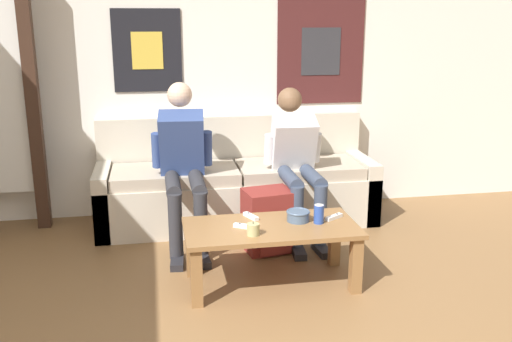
# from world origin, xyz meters

# --- Properties ---
(wall_back) EXTENTS (10.00, 0.07, 2.55)m
(wall_back) POSITION_xyz_m (0.00, 2.94, 1.28)
(wall_back) COLOR white
(wall_back) RESTS_ON ground_plane
(couch) EXTENTS (2.31, 0.73, 0.87)m
(couch) POSITION_xyz_m (0.24, 2.58, 0.30)
(couch) COLOR beige
(couch) RESTS_ON ground_plane
(coffee_table) EXTENTS (1.11, 0.54, 0.40)m
(coffee_table) POSITION_xyz_m (0.28, 1.34, 0.33)
(coffee_table) COLOR olive
(coffee_table) RESTS_ON ground_plane
(person_seated_adult) EXTENTS (0.47, 0.91, 1.21)m
(person_seated_adult) POSITION_xyz_m (-0.22, 2.20, 0.66)
(person_seated_adult) COLOR #2D2D33
(person_seated_adult) RESTS_ON ground_plane
(person_seated_teen) EXTENTS (0.47, 0.93, 1.15)m
(person_seated_teen) POSITION_xyz_m (0.67, 2.21, 0.63)
(person_seated_teen) COLOR #384256
(person_seated_teen) RESTS_ON ground_plane
(backpack) EXTENTS (0.39, 0.35, 0.47)m
(backpack) POSITION_xyz_m (0.38, 1.89, 0.22)
(backpack) COLOR maroon
(backpack) RESTS_ON ground_plane
(ceramic_bowl) EXTENTS (0.16, 0.16, 0.07)m
(ceramic_bowl) POSITION_xyz_m (0.47, 1.40, 0.44)
(ceramic_bowl) COLOR #475B75
(ceramic_bowl) RESTS_ON coffee_table
(pillar_candle) EXTENTS (0.08, 0.08, 0.09)m
(pillar_candle) POSITION_xyz_m (0.14, 1.20, 0.44)
(pillar_candle) COLOR tan
(pillar_candle) RESTS_ON coffee_table
(drink_can_blue) EXTENTS (0.07, 0.07, 0.12)m
(drink_can_blue) POSITION_xyz_m (0.60, 1.33, 0.46)
(drink_can_blue) COLOR #28479E
(drink_can_blue) RESTS_ON coffee_table
(game_controller_near_left) EXTENTS (0.09, 0.15, 0.03)m
(game_controller_near_left) POSITION_xyz_m (0.18, 1.51, 0.41)
(game_controller_near_left) COLOR white
(game_controller_near_left) RESTS_ON coffee_table
(game_controller_near_right) EXTENTS (0.14, 0.10, 0.03)m
(game_controller_near_right) POSITION_xyz_m (0.11, 1.33, 0.41)
(game_controller_near_right) COLOR white
(game_controller_near_right) RESTS_ON coffee_table
(game_controller_far_center) EXTENTS (0.14, 0.11, 0.03)m
(game_controller_far_center) POSITION_xyz_m (0.72, 1.39, 0.41)
(game_controller_far_center) COLOR white
(game_controller_far_center) RESTS_ON coffee_table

